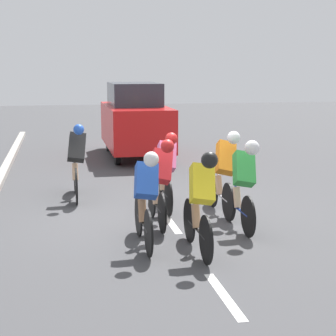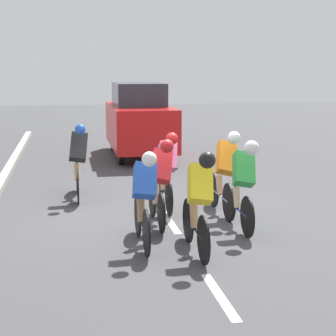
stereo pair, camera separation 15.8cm
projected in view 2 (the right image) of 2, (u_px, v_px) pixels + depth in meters
name	position (u px, v px, depth m)	size (l,w,h in m)	color
ground_plane	(167.00, 217.00, 9.97)	(60.00, 60.00, 0.00)	#424244
lane_stripe_near	(220.00, 296.00, 6.54)	(0.12, 1.40, 0.01)	white
lane_stripe_mid	(170.00, 222.00, 9.64)	(0.12, 1.40, 0.01)	white
lane_stripe_far	(145.00, 184.00, 12.74)	(0.12, 1.40, 0.01)	white
cyclist_pink	(166.00, 169.00, 10.35)	(0.41, 1.71, 1.48)	black
cyclist_black	(78.00, 160.00, 11.21)	(0.40, 1.74, 1.54)	black
cyclist_blue	(144.00, 197.00, 8.19)	(0.39, 1.67, 1.47)	black
cyclist_yellow	(199.00, 200.00, 7.86)	(0.40, 1.66, 1.51)	black
cyclist_orange	(225.00, 170.00, 9.99)	(0.45, 1.65, 1.54)	black
cyclist_red	(160.00, 180.00, 9.30)	(0.44, 1.66, 1.49)	black
cyclist_green	(242.00, 182.00, 9.04)	(0.41, 1.63, 1.51)	black
support_car	(139.00, 120.00, 16.53)	(1.70, 4.10, 2.16)	black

